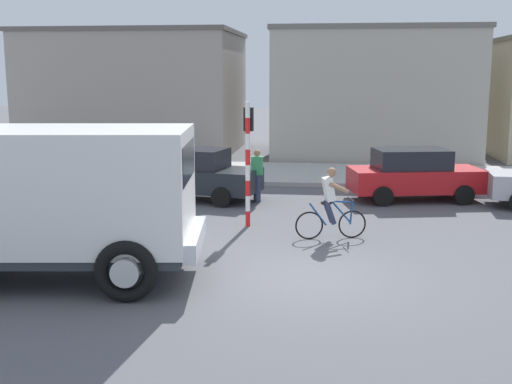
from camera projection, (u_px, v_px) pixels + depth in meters
name	position (u px, v px, depth m)	size (l,w,h in m)	color
ground_plane	(302.00, 277.00, 12.61)	(120.00, 120.00, 0.00)	#56565B
sidewalk_far	(318.00, 174.00, 24.84)	(80.00, 5.00, 0.16)	#ADADA8
truck_foreground	(53.00, 194.00, 12.19)	(5.68, 3.30, 2.90)	white
cyclist	(331.00, 203.00, 15.36)	(1.69, 0.59, 1.72)	black
traffic_light_pole	(248.00, 146.00, 16.49)	(0.24, 0.43, 3.20)	red
car_red_near	(193.00, 174.00, 20.18)	(4.27, 2.52, 1.60)	#1E2328
car_far_side	(414.00, 174.00, 20.06)	(4.26, 2.46, 1.60)	red
pedestrian_near_kerb	(257.00, 175.00, 19.73)	(0.34, 0.22, 1.62)	#2D334C
building_corner_left	(138.00, 92.00, 32.55)	(10.11, 7.75, 5.93)	#9E9389
building_mid_block	(372.00, 93.00, 30.30)	(9.12, 7.50, 5.89)	#B2AD9E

